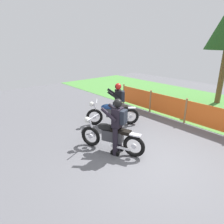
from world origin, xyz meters
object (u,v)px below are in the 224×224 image
(motorcycle_lead, at_px, (112,113))
(rider_trailing, at_px, (118,123))
(rider_lead, at_px, (118,102))
(motorcycle_trailing, at_px, (111,136))

(motorcycle_lead, xyz_separation_m, rider_trailing, (1.78, -1.30, 0.46))
(motorcycle_lead, height_order, rider_lead, rider_lead)
(motorcycle_lead, bearing_deg, rider_lead, -179.49)
(motorcycle_trailing, xyz_separation_m, rider_lead, (-1.42, 1.57, 0.46))
(rider_trailing, bearing_deg, rider_lead, -65.49)
(motorcycle_lead, relative_size, rider_trailing, 1.03)
(rider_lead, relative_size, rider_trailing, 1.00)
(motorcycle_trailing, distance_m, rider_lead, 2.17)
(motorcycle_lead, xyz_separation_m, rider_lead, (0.14, 0.18, 0.46))
(motorcycle_lead, bearing_deg, motorcycle_trailing, 86.42)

